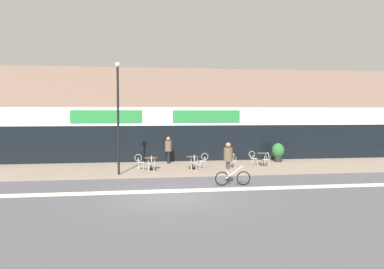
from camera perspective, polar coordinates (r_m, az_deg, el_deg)
ground_plane at (r=15.26m, az=-3.29°, el=-9.49°), size 120.00×120.00×0.00m
sidewalk_slab at (r=22.36m, az=-4.88°, el=-5.20°), size 40.00×5.50×0.12m
storefront_facade at (r=26.82m, az=-5.49°, el=2.85°), size 40.00×4.06×6.33m
bike_lane_stripe at (r=16.37m, az=-3.64°, el=-8.59°), size 36.00×0.70×0.01m
bistro_table_0 at (r=21.52m, az=-6.28°, el=-4.02°), size 0.79×0.79×0.70m
bistro_table_1 at (r=21.77m, az=0.09°, el=-3.89°), size 0.75×0.75×0.71m
bistro_table_2 at (r=22.75m, az=5.84°, el=-3.58°), size 0.65×0.65×0.74m
bistro_table_3 at (r=23.54m, az=10.76°, el=-3.31°), size 0.75×0.75×0.77m
cafe_chair_0_near at (r=20.90m, az=-6.21°, el=-4.22°), size 0.42×0.58×0.90m
cafe_chair_0_side at (r=21.51m, az=-7.95°, el=-4.01°), size 0.59×0.44×0.90m
cafe_chair_1_near at (r=21.16m, az=0.32°, el=-4.10°), size 0.41×0.58×0.90m
cafe_chair_1_side at (r=21.87m, az=1.71°, el=-3.86°), size 0.58×0.41×0.90m
cafe_chair_2_near at (r=22.15m, az=6.23°, el=-3.78°), size 0.40×0.58×0.90m
cafe_chair_3_near at (r=22.96m, az=11.28°, el=-3.58°), size 0.44×0.60×0.90m
cafe_chair_3_side at (r=23.34m, az=9.31°, el=-3.44°), size 0.60×0.45×0.90m
planter_pot at (r=25.50m, az=12.98°, el=-2.57°), size 0.81×0.81×1.23m
lamp_post at (r=19.94m, az=-11.20°, el=3.54°), size 0.26×0.26×5.88m
cyclist_0 at (r=17.46m, az=5.72°, el=-4.01°), size 1.68×0.48×2.01m
pedestrian_near_end at (r=24.13m, az=-3.63°, el=-2.00°), size 0.51×0.51×1.70m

